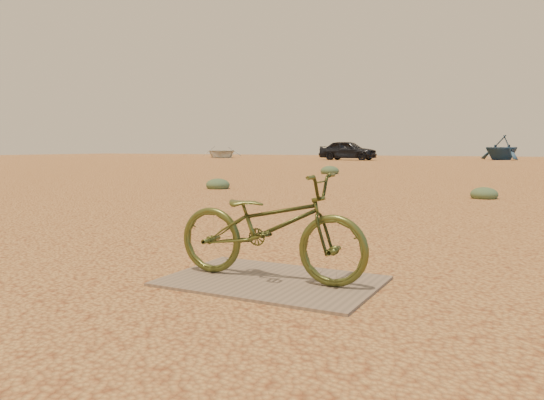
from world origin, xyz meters
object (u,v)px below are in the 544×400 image
at_px(boat_far_left, 502,147).
at_px(bicycle, 270,226).
at_px(boat_near_left, 221,152).
at_px(car, 348,150).
at_px(plywood_board, 272,281).

bearing_deg(boat_far_left, bicycle, -54.91).
relative_size(boat_near_left, boat_far_left, 1.40).
height_order(bicycle, boat_far_left, boat_far_left).
bearing_deg(car, bicycle, -158.89).
height_order(boat_near_left, boat_far_left, boat_far_left).
distance_m(bicycle, car, 38.64).
relative_size(plywood_board, bicycle, 1.02).
distance_m(bicycle, boat_far_left, 42.37).
xyz_separation_m(bicycle, boat_near_left, (-26.11, 39.72, 0.12)).
height_order(plywood_board, boat_near_left, boat_near_left).
relative_size(car, boat_near_left, 0.85).
bearing_deg(car, plywood_board, -158.86).
distance_m(car, boat_far_left, 12.23).
bearing_deg(boat_far_left, plywood_board, -54.87).
xyz_separation_m(bicycle, car, (-12.20, 36.66, 0.34)).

